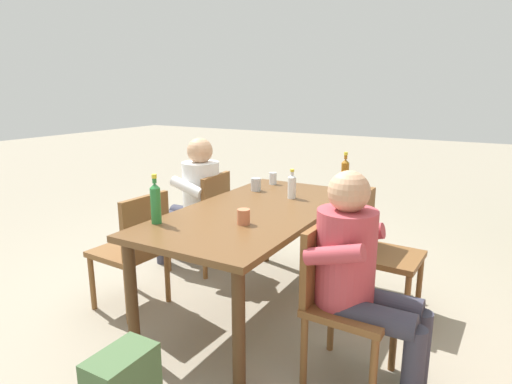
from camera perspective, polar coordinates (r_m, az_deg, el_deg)
The scene contains 14 objects.
ground_plane at distance 3.32m, azimuth -0.00°, elevation -15.07°, with size 24.00×24.00×0.00m, color gray.
dining_table at distance 3.05m, azimuth -0.00°, elevation -3.78°, with size 1.84×0.91×0.77m.
chair_near_left at distance 3.84m, azimuth -6.73°, elevation -3.20°, with size 0.47×0.47×0.87m.
chair_far_right at distance 2.48m, azimuth 10.79°, elevation -12.98°, with size 0.46×0.46×0.87m.
chair_near_right at distance 3.24m, azimuth -15.58°, elevation -6.81°, with size 0.46×0.46×0.87m.
chair_far_left at distance 3.22m, azimuth 15.68°, elevation -6.96°, with size 0.46×0.46×0.87m.
person_in_white_shirt at distance 3.86m, azimuth -8.15°, elevation -0.60°, with size 0.47×0.62×1.18m.
person_in_plaid_shirt at distance 2.38m, azimuth 13.46°, elevation -9.88°, with size 0.47×0.62×1.18m.
bottle_clear at distance 3.30m, azimuth 4.75°, elevation 0.82°, with size 0.06×0.06×0.23m.
bottle_amber at distance 3.62m, azimuth 11.62°, elevation 2.35°, with size 0.06×0.06×0.32m.
bottle_green at distance 2.74m, azimuth -13.08°, elevation -1.34°, with size 0.06×0.06×0.31m.
cup_steel at distance 3.54m, azimuth -0.00°, elevation 1.00°, with size 0.08×0.08×0.11m, color #B2B7BC.
cup_terracotta at distance 2.68m, azimuth -1.64°, elevation -3.27°, with size 0.08×0.08×0.10m, color #BC6B47.
cup_glass at distance 3.79m, azimuth 2.24°, elevation 1.80°, with size 0.07×0.07×0.10m, color silver.
Camera 1 is at (2.53, 1.44, 1.59)m, focal length 30.39 mm.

